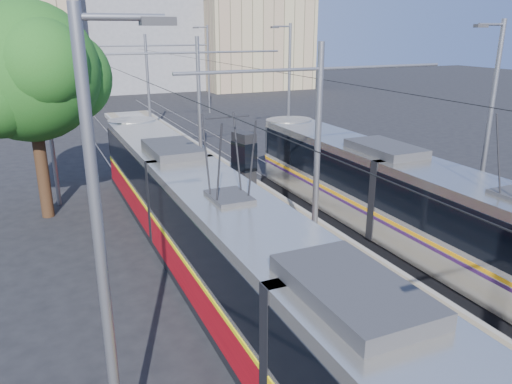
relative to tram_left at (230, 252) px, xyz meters
name	(u,v)px	position (x,y,z in m)	size (l,w,h in m)	color
platform	(221,187)	(3.60, 10.44, -1.56)	(4.00, 50.00, 0.30)	gray
tactile_strip_left	(193,187)	(2.15, 10.44, -1.40)	(0.70, 50.00, 0.01)	gray
tactile_strip_right	(247,180)	(5.05, 10.44, -1.40)	(0.70, 50.00, 0.01)	gray
rails	(221,189)	(3.60, 10.44, -1.69)	(8.71, 70.00, 0.03)	gray
tram_left	(230,252)	(0.00, 0.00, 0.00)	(2.43, 28.52, 5.50)	black
tram_right	(511,246)	(7.20, -3.18, 0.15)	(2.43, 28.57, 5.50)	black
catenary	(242,107)	(3.60, 7.60, 2.81)	(9.20, 70.00, 7.00)	slate
street_lamps	(193,96)	(3.60, 14.44, 2.47)	(15.18, 38.22, 8.00)	slate
shelter	(244,158)	(4.60, 9.81, -0.03)	(0.97, 1.32, 2.63)	black
tree	(39,74)	(-4.09, 10.26, 4.24)	(6.06, 5.60, 8.80)	#382314
building_left	(1,33)	(-6.40, 53.44, 5.49)	(16.32, 12.24, 14.38)	tan
building_centre	(136,26)	(9.60, 57.44, 6.24)	(18.36, 14.28, 15.89)	gray
building_right	(252,43)	(23.60, 51.44, 4.16)	(14.28, 10.20, 11.71)	tan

